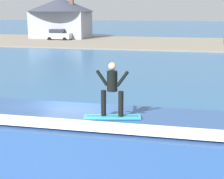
# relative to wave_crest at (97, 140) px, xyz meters

# --- Properties ---
(ground_plane) EXTENTS (260.00, 260.00, 0.00)m
(ground_plane) POSITION_rel_wave_crest_xyz_m (-1.30, 1.53, -0.83)
(ground_plane) COLOR #2F6090
(wave_crest) EXTENTS (10.65, 3.41, 1.77)m
(wave_crest) POSITION_rel_wave_crest_xyz_m (0.00, 0.00, 0.00)
(wave_crest) COLOR #2E528B
(wave_crest) RESTS_ON ground_plane
(surfboard) EXTENTS (1.81, 0.73, 0.06)m
(surfboard) POSITION_rel_wave_crest_xyz_m (0.60, -0.38, 0.97)
(surfboard) COLOR #33A5CC
(surfboard) RESTS_ON wave_crest
(surfer) EXTENTS (1.03, 0.32, 1.68)m
(surfer) POSITION_rel_wave_crest_xyz_m (0.58, -0.34, 1.93)
(surfer) COLOR black
(surfer) RESTS_ON surfboard
(shoreline_bank) EXTENTS (120.00, 18.81, 0.17)m
(shoreline_bank) POSITION_rel_wave_crest_xyz_m (-1.30, 40.34, -0.75)
(shoreline_bank) COLOR gray
(shoreline_bank) RESTS_ON ground_plane
(car_near_shore) EXTENTS (3.92, 2.29, 1.86)m
(car_near_shore) POSITION_rel_wave_crest_xyz_m (-17.12, 41.25, 0.11)
(car_near_shore) COLOR silver
(car_near_shore) RESTS_ON ground_plane
(house_with_chimney) EXTENTS (11.44, 11.44, 7.08)m
(house_with_chimney) POSITION_rel_wave_crest_xyz_m (-18.14, 45.25, 3.16)
(house_with_chimney) COLOR #9EA3AD
(house_with_chimney) RESTS_ON ground_plane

